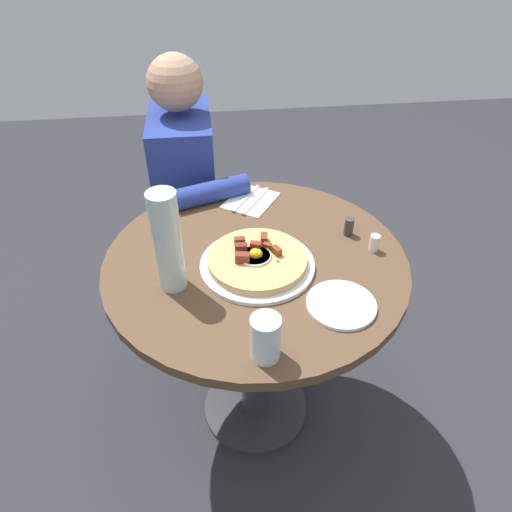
# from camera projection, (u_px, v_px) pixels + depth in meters

# --- Properties ---
(ground_plane) EXTENTS (6.00, 6.00, 0.00)m
(ground_plane) POSITION_uv_depth(u_px,v_px,m) (256.00, 408.00, 1.76)
(ground_plane) COLOR #2D2D33
(dining_table) EXTENTS (0.85, 0.85, 0.74)m
(dining_table) POSITION_uv_depth(u_px,v_px,m) (256.00, 302.00, 1.41)
(dining_table) COLOR brown
(dining_table) RESTS_ON ground_plane
(person_seated) EXTENTS (0.53, 0.37, 1.14)m
(person_seated) POSITION_uv_depth(u_px,v_px,m) (190.00, 216.00, 1.88)
(person_seated) COLOR #2D2D33
(person_seated) RESTS_ON ground_plane
(pizza_plate) EXTENTS (0.31, 0.31, 0.01)m
(pizza_plate) POSITION_uv_depth(u_px,v_px,m) (256.00, 265.00, 1.27)
(pizza_plate) COLOR white
(pizza_plate) RESTS_ON dining_table
(breakfast_pizza) EXTENTS (0.27, 0.27, 0.05)m
(breakfast_pizza) POSITION_uv_depth(u_px,v_px,m) (256.00, 259.00, 1.25)
(breakfast_pizza) COLOR tan
(breakfast_pizza) RESTS_ON pizza_plate
(bread_plate) EXTENTS (0.17, 0.17, 0.01)m
(bread_plate) POSITION_uv_depth(u_px,v_px,m) (341.00, 305.00, 1.15)
(bread_plate) COLOR white
(bread_plate) RESTS_ON dining_table
(napkin) EXTENTS (0.22, 0.21, 0.00)m
(napkin) POSITION_uv_depth(u_px,v_px,m) (251.00, 200.00, 1.53)
(napkin) COLOR white
(napkin) RESTS_ON dining_table
(fork) EXTENTS (0.16, 0.11, 0.00)m
(fork) POSITION_uv_depth(u_px,v_px,m) (246.00, 198.00, 1.54)
(fork) COLOR silver
(fork) RESTS_ON napkin
(knife) EXTENTS (0.16, 0.11, 0.00)m
(knife) POSITION_uv_depth(u_px,v_px,m) (256.00, 201.00, 1.52)
(knife) COLOR silver
(knife) RESTS_ON napkin
(water_glass) EXTENTS (0.07, 0.07, 0.11)m
(water_glass) POSITION_uv_depth(u_px,v_px,m) (265.00, 338.00, 0.99)
(water_glass) COLOR silver
(water_glass) RESTS_ON dining_table
(water_bottle) EXTENTS (0.07, 0.07, 0.28)m
(water_bottle) POSITION_uv_depth(u_px,v_px,m) (168.00, 242.00, 1.13)
(water_bottle) COLOR silver
(water_bottle) RESTS_ON dining_table
(salt_shaker) EXTENTS (0.03, 0.03, 0.05)m
(salt_shaker) POSITION_uv_depth(u_px,v_px,m) (374.00, 243.00, 1.31)
(salt_shaker) COLOR white
(salt_shaker) RESTS_ON dining_table
(pepper_shaker) EXTENTS (0.03, 0.03, 0.06)m
(pepper_shaker) POSITION_uv_depth(u_px,v_px,m) (349.00, 227.00, 1.37)
(pepper_shaker) COLOR #3F3833
(pepper_shaker) RESTS_ON dining_table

